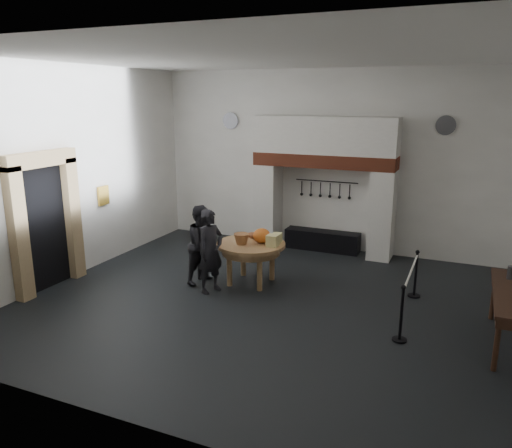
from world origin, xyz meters
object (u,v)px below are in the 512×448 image
at_px(barrier_post_near, 401,315).
at_px(barrier_post_far, 416,275).
at_px(work_table, 251,245).
at_px(side_table, 512,293).
at_px(visitor_near, 210,251).
at_px(iron_range, 322,240).
at_px(visitor_far, 203,244).

xyz_separation_m(barrier_post_near, barrier_post_far, (0.00, 2.00, 0.00)).
xyz_separation_m(work_table, side_table, (4.83, -0.87, 0.03)).
relative_size(work_table, visitor_near, 0.85).
bearing_deg(iron_range, visitor_near, -109.42).
xyz_separation_m(iron_range, side_table, (4.10, -3.72, 0.62)).
xyz_separation_m(visitor_far, barrier_post_near, (4.21, -1.05, -0.38)).
relative_size(side_table, barrier_post_far, 2.44).
height_order(iron_range, visitor_near, visitor_near).
relative_size(visitor_near, visitor_far, 1.02).
bearing_deg(work_table, barrier_post_far, 10.20).
relative_size(work_table, barrier_post_far, 1.59).
bearing_deg(barrier_post_near, iron_range, 120.72).
height_order(work_table, barrier_post_far, barrier_post_far).
bearing_deg(iron_range, work_table, -104.31).
xyz_separation_m(work_table, visitor_far, (-0.95, -0.36, -0.01)).
relative_size(visitor_far, barrier_post_far, 1.85).
height_order(iron_range, side_table, side_table).
distance_m(visitor_near, barrier_post_far, 4.06).
distance_m(iron_range, work_table, 3.00).
height_order(work_table, visitor_far, visitor_far).
bearing_deg(visitor_near, barrier_post_far, -50.27).
xyz_separation_m(work_table, barrier_post_near, (3.26, -1.41, -0.39)).
distance_m(visitor_far, side_table, 5.80).
bearing_deg(visitor_far, barrier_post_near, -93.61).
bearing_deg(barrier_post_near, side_table, 19.16).
distance_m(work_table, barrier_post_near, 3.58).
relative_size(side_table, barrier_post_near, 2.44).
distance_m(barrier_post_near, barrier_post_far, 2.00).
bearing_deg(barrier_post_far, side_table, -42.91).
xyz_separation_m(work_table, visitor_near, (-0.55, -0.76, 0.01)).
bearing_deg(barrier_post_far, work_table, -169.80).
bearing_deg(side_table, work_table, 169.80).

